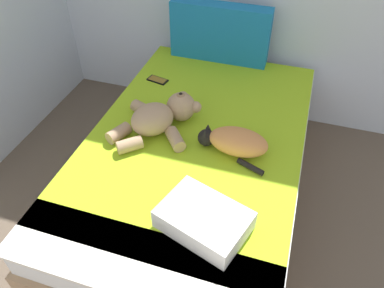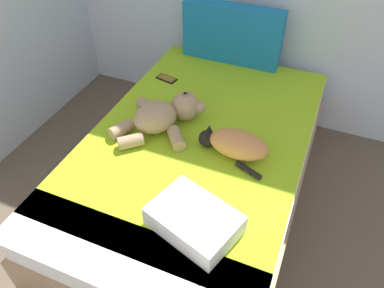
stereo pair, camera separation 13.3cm
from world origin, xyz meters
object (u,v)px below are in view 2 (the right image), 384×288
at_px(patterned_cushion, 232,34).
at_px(cat, 235,144).
at_px(bed, 198,168).
at_px(throw_pillow, 194,220).
at_px(teddy_bear, 164,115).
at_px(cell_phone, 167,79).

xyz_separation_m(patterned_cushion, cat, (0.36, -1.02, -0.14)).
relative_size(bed, throw_pillow, 5.24).
distance_m(teddy_bear, cell_phone, 0.54).
relative_size(bed, patterned_cushion, 2.78).
relative_size(patterned_cushion, cell_phone, 4.72).
distance_m(bed, teddy_bear, 0.43).
bearing_deg(cell_phone, cat, -38.95).
distance_m(bed, throw_pillow, 0.74).
relative_size(cat, teddy_bear, 0.72).
bearing_deg(cat, throw_pillow, -92.01).
relative_size(patterned_cushion, cat, 1.80).
height_order(bed, patterned_cushion, patterned_cushion).
distance_m(bed, cat, 0.43).
bearing_deg(bed, cat, -13.84).
xyz_separation_m(patterned_cushion, teddy_bear, (-0.12, -0.94, -0.13)).
xyz_separation_m(bed, cell_phone, (-0.45, 0.50, 0.28)).
height_order(cat, cell_phone, cat).
xyz_separation_m(cell_phone, throw_pillow, (0.68, -1.12, 0.05)).
height_order(bed, throw_pillow, throw_pillow).
bearing_deg(patterned_cushion, cell_phone, -127.20).
relative_size(patterned_cushion, throw_pillow, 1.88).
relative_size(cat, throw_pillow, 1.04).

